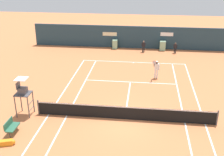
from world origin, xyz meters
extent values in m
plane|color=#C67042|center=(0.00, 0.00, 0.00)|extent=(80.00, 80.00, 0.00)
cube|color=white|center=(0.00, 11.70, 0.00)|extent=(10.60, 0.10, 0.01)
cube|color=white|center=(-5.30, 0.00, 0.00)|extent=(0.10, 23.40, 0.01)
cube|color=white|center=(-4.00, 0.00, 0.00)|extent=(0.10, 23.40, 0.01)
cube|color=white|center=(4.00, 0.00, 0.00)|extent=(0.10, 23.40, 0.01)
cube|color=white|center=(5.30, 0.00, 0.00)|extent=(0.10, 23.40, 0.01)
cube|color=white|center=(0.00, 6.40, 0.00)|extent=(8.00, 0.10, 0.01)
cube|color=white|center=(0.00, 3.20, 0.00)|extent=(0.10, 6.40, 0.01)
cube|color=white|center=(0.00, 11.55, 0.00)|extent=(0.10, 0.24, 0.01)
cylinder|color=#4C4C51|center=(-6.00, 0.00, 0.53)|extent=(0.10, 0.10, 1.07)
cylinder|color=#4C4C51|center=(6.00, 0.00, 0.53)|extent=(0.10, 0.10, 1.07)
cube|color=black|center=(0.00, 0.00, 0.47)|extent=(12.00, 0.03, 0.95)
cube|color=white|center=(0.00, 0.00, 0.92)|extent=(12.00, 0.04, 0.06)
cube|color=#233D4C|center=(0.00, 17.00, 1.33)|extent=(25.00, 0.24, 2.67)
cube|color=beige|center=(-3.18, 16.86, 1.66)|extent=(1.72, 0.02, 0.44)
cube|color=white|center=(3.60, 16.86, 1.84)|extent=(1.49, 0.02, 0.44)
cube|color=#8CB793|center=(-2.49, 16.45, 0.54)|extent=(0.57, 0.70, 1.08)
cube|color=#8CB793|center=(3.17, 16.45, 0.56)|extent=(0.67, 0.70, 1.11)
cylinder|color=#47474C|center=(-6.44, 0.27, 0.79)|extent=(0.07, 0.07, 1.58)
cylinder|color=#47474C|center=(-6.44, -0.63, 0.79)|extent=(0.07, 0.07, 1.58)
cylinder|color=#47474C|center=(-7.34, 0.27, 0.79)|extent=(0.07, 0.07, 1.58)
cylinder|color=#47474C|center=(-7.34, -0.63, 0.79)|extent=(0.07, 0.07, 1.58)
cylinder|color=#47474C|center=(-6.44, -0.18, 0.47)|extent=(0.04, 0.81, 0.04)
cylinder|color=#47474C|center=(-6.44, -0.18, 0.95)|extent=(0.04, 0.81, 0.04)
cube|color=#47474C|center=(-6.89, -0.18, 1.61)|extent=(1.00, 1.00, 0.06)
cube|color=#4C4C51|center=(-6.89, -0.18, 1.84)|extent=(0.52, 0.56, 0.40)
cube|color=#4C4C51|center=(-7.18, -0.18, 2.21)|extent=(0.06, 0.56, 0.45)
cube|color=white|center=(-6.89, -0.18, 2.69)|extent=(0.76, 0.80, 0.04)
cylinder|color=#38383D|center=(-6.72, -2.02, 0.19)|extent=(0.06, 0.06, 0.38)
cylinder|color=#38383D|center=(-6.72, -3.00, 0.19)|extent=(0.06, 0.06, 0.38)
cube|color=#2D664C|center=(-6.72, -2.51, 0.42)|extent=(0.48, 1.14, 0.08)
cube|color=#2D664C|center=(-6.99, -2.51, 0.67)|extent=(0.06, 1.14, 0.42)
cube|color=orange|center=(-6.67, -3.77, 0.16)|extent=(0.94, 0.57, 0.32)
sphere|color=orange|center=(-6.24, -3.63, 0.16)|extent=(0.29, 0.29, 0.28)
cylinder|color=white|center=(2.33, 7.60, 0.41)|extent=(0.13, 0.13, 0.82)
cylinder|color=white|center=(2.15, 7.60, 0.41)|extent=(0.13, 0.13, 0.82)
cube|color=white|center=(2.24, 7.60, 1.10)|extent=(0.38, 0.22, 0.57)
sphere|color=brown|center=(2.24, 7.60, 1.50)|extent=(0.22, 0.22, 0.22)
cylinder|color=white|center=(2.24, 7.60, 1.58)|extent=(0.21, 0.21, 0.06)
cylinder|color=white|center=(2.47, 7.59, 1.06)|extent=(0.09, 0.09, 0.55)
cylinder|color=brown|center=(2.00, 7.33, 1.34)|extent=(0.11, 0.55, 0.09)
cylinder|color=black|center=(1.99, 7.06, 1.45)|extent=(0.03, 0.03, 0.22)
torus|color=#DB3838|center=(1.99, 7.06, 1.70)|extent=(0.30, 0.04, 0.30)
cylinder|color=silver|center=(1.99, 7.06, 1.70)|extent=(0.26, 0.02, 0.26)
cylinder|color=black|center=(1.01, 15.41, 0.34)|extent=(0.11, 0.11, 0.68)
cylinder|color=black|center=(0.86, 15.41, 0.34)|extent=(0.11, 0.11, 0.68)
cube|color=black|center=(0.94, 15.41, 0.92)|extent=(0.31, 0.17, 0.48)
sphere|color=#8C664C|center=(0.94, 15.41, 1.25)|extent=(0.19, 0.19, 0.19)
cylinder|color=black|center=(1.13, 15.41, 0.89)|extent=(0.07, 0.07, 0.46)
cylinder|color=black|center=(0.75, 15.41, 0.89)|extent=(0.07, 0.07, 0.46)
cylinder|color=black|center=(4.62, 15.40, 0.32)|extent=(0.10, 0.10, 0.64)
cylinder|color=black|center=(4.48, 15.42, 0.32)|extent=(0.10, 0.10, 0.64)
cube|color=black|center=(4.55, 15.41, 0.86)|extent=(0.31, 0.20, 0.45)
sphere|color=brown|center=(4.55, 15.41, 1.17)|extent=(0.18, 0.18, 0.18)
cylinder|color=black|center=(4.72, 15.38, 0.83)|extent=(0.07, 0.07, 0.43)
cylinder|color=black|center=(4.38, 15.44, 0.83)|extent=(0.07, 0.07, 0.43)
sphere|color=#CCE033|center=(0.37, 5.80, 0.03)|extent=(0.07, 0.07, 0.07)
camera|label=1|loc=(1.18, -16.85, 10.01)|focal=46.11mm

